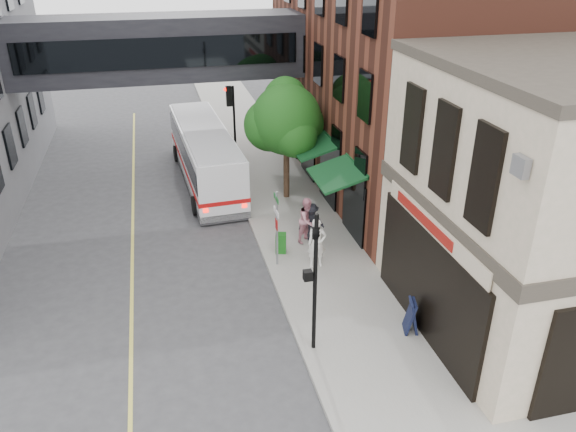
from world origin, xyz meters
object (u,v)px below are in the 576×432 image
bus (205,153)px  sandwich_board (411,316)px  pedestrian_c (311,222)px  newspaper_box (281,243)px  pedestrian_b (308,220)px  pedestrian_a (317,243)px

bus → sandwich_board: 14.93m
pedestrian_c → newspaper_box: bearing=-148.2°
pedestrian_b → pedestrian_c: (0.17, 0.08, -0.14)m
sandwich_board → pedestrian_b: bearing=119.7°
bus → pedestrian_b: bearing=-66.7°
pedestrian_c → sandwich_board: (1.42, -6.51, -0.26)m
bus → pedestrian_b: (3.30, -7.65, -0.46)m
bus → newspaper_box: bearing=-76.3°
sandwich_board → newspaper_box: bearing=132.1°
pedestrian_a → pedestrian_c: bearing=85.8°
pedestrian_c → pedestrian_a: bearing=-95.3°
pedestrian_c → newspaper_box: 1.66m
pedestrian_a → pedestrian_c: (0.36, 2.04, -0.16)m
pedestrian_b → sandwich_board: 6.64m
pedestrian_b → sandwich_board: bearing=-111.0°
pedestrian_a → pedestrian_b: 1.97m
bus → sandwich_board: (4.89, -14.08, -0.86)m
bus → sandwich_board: size_ratio=9.49×
pedestrian_a → bus: bearing=113.9°
sandwich_board → pedestrian_a: bearing=127.6°
bus → pedestrian_b: 8.34m
bus → pedestrian_a: bearing=-72.1°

